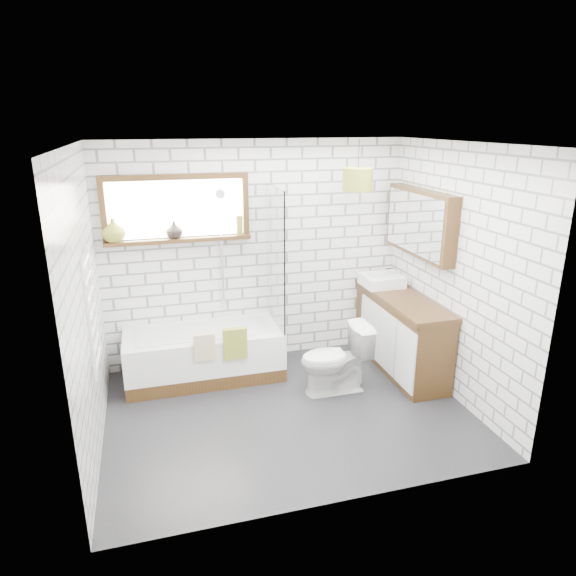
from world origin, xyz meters
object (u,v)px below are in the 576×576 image
object	(u,v)px
basin	(382,280)
toilet	(335,359)
pendant	(358,179)
bathtub	(204,354)
vanity	(401,333)

from	to	relation	value
basin	toilet	size ratio (longest dim) A/B	0.61
toilet	pendant	distance (m)	1.87
basin	pendant	xyz separation A→B (m)	(-0.42, -0.16, 1.18)
toilet	pendant	size ratio (longest dim) A/B	2.30
bathtub	pendant	world-z (taller)	pendant
bathtub	toilet	size ratio (longest dim) A/B	2.30
vanity	pendant	world-z (taller)	pendant
basin	toilet	world-z (taller)	basin
bathtub	vanity	world-z (taller)	vanity
basin	pendant	distance (m)	1.26
bathtub	vanity	size ratio (longest dim) A/B	1.11
vanity	basin	size ratio (longest dim) A/B	3.41
vanity	toilet	world-z (taller)	vanity
toilet	pendant	xyz separation A→B (m)	(0.41, 0.56, 1.74)
bathtub	toilet	bearing A→B (deg)	-28.73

